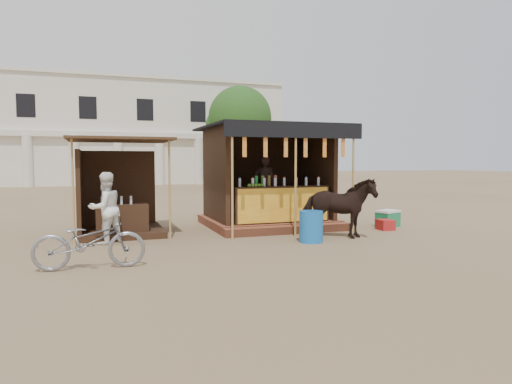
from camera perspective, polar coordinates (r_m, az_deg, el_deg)
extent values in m
plane|color=#846B4C|center=(9.45, 3.25, -7.31)|extent=(120.00, 120.00, 0.00)
cube|color=#994E32|center=(13.00, 1.38, -3.70)|extent=(3.40, 2.80, 0.22)
cube|color=#994E32|center=(11.58, 4.11, -4.71)|extent=(3.40, 0.35, 0.20)
cube|color=#341D13|center=(12.06, 2.99, -1.51)|extent=(2.60, 0.55, 0.95)
cube|color=orange|center=(11.80, 3.51, -1.64)|extent=(2.50, 0.02, 0.88)
cube|color=#341D13|center=(14.07, -0.42, 2.44)|extent=(3.00, 0.12, 2.50)
cube|color=#341D13|center=(12.44, -5.09, 2.22)|extent=(0.12, 2.50, 2.50)
cube|color=#341D13|center=(13.50, 7.36, 2.34)|extent=(0.12, 2.50, 2.50)
cube|color=black|center=(12.73, 1.72, 8.04)|extent=(3.60, 3.60, 0.06)
cube|color=black|center=(11.08, 5.07, 7.70)|extent=(3.60, 0.06, 0.36)
cylinder|color=tan|center=(10.54, -2.99, 1.40)|extent=(0.06, 0.06, 2.75)
cylinder|color=tan|center=(11.09, 4.97, 1.52)|extent=(0.06, 0.06, 2.75)
cylinder|color=tan|center=(11.84, 12.04, 1.60)|extent=(0.06, 0.06, 2.75)
cube|color=red|center=(10.62, -1.45, 5.88)|extent=(0.10, 0.02, 0.55)
cube|color=red|center=(10.79, 1.20, 5.85)|extent=(0.10, 0.02, 0.55)
cube|color=red|center=(10.98, 3.75, 5.81)|extent=(0.10, 0.02, 0.55)
cube|color=red|center=(11.20, 6.21, 5.76)|extent=(0.10, 0.02, 0.55)
cube|color=red|center=(11.43, 8.57, 5.70)|extent=(0.10, 0.02, 0.55)
cube|color=red|center=(11.69, 10.84, 5.63)|extent=(0.10, 0.02, 0.55)
imported|color=black|center=(12.98, 1.04, 0.74)|extent=(0.75, 0.60, 1.79)
cube|color=#341D13|center=(11.90, -16.47, -4.76)|extent=(2.00, 2.00, 0.15)
cube|color=#341D13|center=(12.74, -16.78, 0.22)|extent=(1.90, 0.10, 2.10)
cube|color=#341D13|center=(11.78, -21.18, -0.18)|extent=(0.10, 1.90, 2.10)
cube|color=#472D19|center=(11.67, -16.67, 6.28)|extent=(2.40, 2.40, 0.06)
cylinder|color=tan|center=(10.73, -21.90, 0.09)|extent=(0.05, 0.05, 2.35)
cylinder|color=tan|center=(10.84, -10.75, 0.35)|extent=(0.05, 0.05, 2.35)
cube|color=#341D13|center=(11.36, -16.37, -3.51)|extent=(1.20, 0.50, 0.80)
imported|color=black|center=(10.90, 10.21, -2.01)|extent=(1.88, 1.34, 1.45)
imported|color=gray|center=(8.28, -20.10, -5.77)|extent=(1.87, 0.73, 0.96)
imported|color=white|center=(10.60, -18.32, -1.92)|extent=(0.97, 0.91, 1.59)
cylinder|color=#1863B5|center=(10.39, 6.91, -4.32)|extent=(0.69, 0.69, 0.71)
cube|color=#A21B1B|center=(12.64, 15.86, -3.95)|extent=(0.40, 0.46, 0.27)
cube|color=#1B7947|center=(13.26, 16.15, -3.31)|extent=(0.73, 0.61, 0.40)
cube|color=white|center=(13.24, 16.17, -2.33)|extent=(0.75, 0.63, 0.06)
cube|color=silver|center=(38.64, -17.15, 7.01)|extent=(26.00, 7.00, 8.00)
cube|color=silver|center=(35.03, -16.91, 6.85)|extent=(26.00, 0.50, 0.40)
cube|color=silver|center=(35.63, -17.06, 13.85)|extent=(26.00, 0.30, 0.25)
cylinder|color=silver|center=(35.23, -26.66, 3.49)|extent=(0.70, 0.70, 3.60)
cylinder|color=silver|center=(34.98, -21.77, 3.63)|extent=(0.70, 0.70, 3.60)
cylinder|color=silver|center=(34.98, -16.85, 3.74)|extent=(0.70, 0.70, 3.60)
cylinder|color=silver|center=(35.25, -11.96, 3.83)|extent=(0.70, 0.70, 3.60)
cylinder|color=silver|center=(35.76, -7.18, 3.89)|extent=(0.70, 0.70, 3.60)
cylinder|color=silver|center=(36.51, -2.56, 3.91)|extent=(0.70, 0.70, 3.60)
cylinder|color=silver|center=(37.49, 1.84, 3.92)|extent=(0.70, 0.70, 3.60)
cylinder|color=#382314|center=(32.01, -1.99, 4.26)|extent=(0.50, 0.50, 4.00)
sphere|color=#30581E|center=(32.15, -2.00, 9.26)|extent=(4.40, 4.40, 4.40)
sphere|color=#30581E|center=(32.44, -3.68, 8.14)|extent=(2.99, 2.99, 2.99)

